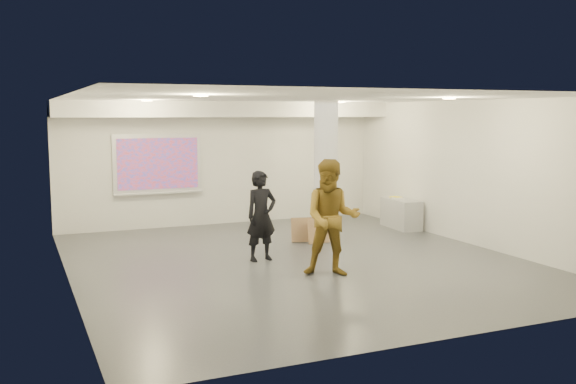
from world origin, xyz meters
name	(u,v)px	position (x,y,z in m)	size (l,w,h in m)	color
floor	(297,261)	(0.00, 0.00, 0.00)	(8.00, 9.00, 0.01)	#393C41
ceiling	(297,98)	(0.00, 0.00, 3.00)	(8.00, 9.00, 0.01)	white
wall_back	(222,163)	(0.00, 4.50, 1.50)	(8.00, 0.01, 3.00)	silver
wall_front	(452,217)	(0.00, -4.50, 1.50)	(8.00, 0.01, 3.00)	silver
wall_left	(66,191)	(-4.00, 0.00, 1.50)	(0.01, 9.00, 3.00)	silver
wall_right	(473,173)	(4.00, 0.00, 1.50)	(0.01, 9.00, 3.00)	silver
soffit_band	(228,109)	(0.00, 3.95, 2.82)	(8.00, 1.10, 0.36)	silver
downlight_nw	(147,101)	(-2.20, 2.50, 2.98)	(0.22, 0.22, 0.02)	#FFD294
downlight_ne	(340,102)	(2.20, 2.50, 2.98)	(0.22, 0.22, 0.02)	#FFD294
downlight_sw	(201,96)	(-2.20, -1.50, 2.98)	(0.22, 0.22, 0.02)	#FFD294
downlight_se	(449,98)	(2.20, -1.50, 2.98)	(0.22, 0.22, 0.02)	#FFD294
column	(326,170)	(1.50, 1.80, 1.50)	(0.52, 0.52, 3.00)	silver
projection_screen	(158,164)	(-1.60, 4.45, 1.53)	(2.10, 0.13, 1.42)	silver
credenza	(401,214)	(3.72, 2.19, 0.35)	(0.50, 1.19, 0.70)	#96989B
papers_stack	(398,198)	(3.69, 2.30, 0.71)	(0.24, 0.31, 0.02)	silver
postit_pad	(396,197)	(3.74, 2.46, 0.71)	(0.19, 0.26, 0.03)	yellow
cardboard_back	(318,231)	(1.10, 1.33, 0.27)	(0.49, 0.04, 0.53)	olive
cardboard_front	(302,230)	(0.85, 1.61, 0.26)	(0.47, 0.05, 0.52)	olive
woman	(261,216)	(-0.57, 0.33, 0.84)	(0.61, 0.40, 1.67)	black
man	(332,218)	(0.12, -1.17, 0.98)	(0.96, 0.75, 1.97)	olive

